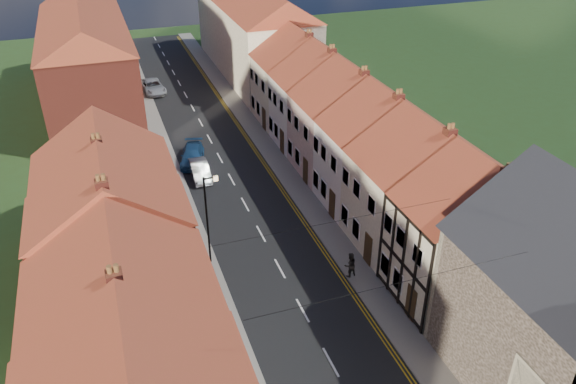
{
  "coord_description": "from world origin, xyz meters",
  "views": [
    {
      "loc": [
        -8.64,
        -8.12,
        21.64
      ],
      "look_at": [
        1.61,
        21.05,
        3.5
      ],
      "focal_mm": 35.0,
      "sensor_mm": 36.0,
      "label": 1
    }
  ],
  "objects_px": {
    "car_distant": "(153,87)",
    "pedestrian_right": "(350,265)",
    "car_far": "(192,155)",
    "car_mid": "(200,170)",
    "lamppost": "(208,215)"
  },
  "relations": [
    {
      "from": "lamppost",
      "to": "car_far",
      "type": "height_order",
      "value": "lamppost"
    },
    {
      "from": "car_far",
      "to": "car_distant",
      "type": "xyz_separation_m",
      "value": [
        -0.89,
        17.91,
        0.03
      ]
    },
    {
      "from": "car_far",
      "to": "car_mid",
      "type": "bearing_deg",
      "value": -73.21
    },
    {
      "from": "car_distant",
      "to": "car_far",
      "type": "bearing_deg",
      "value": -93.22
    },
    {
      "from": "car_far",
      "to": "pedestrian_right",
      "type": "bearing_deg",
      "value": -56.03
    },
    {
      "from": "car_far",
      "to": "car_distant",
      "type": "relative_size",
      "value": 0.91
    },
    {
      "from": "car_far",
      "to": "pedestrian_right",
      "type": "height_order",
      "value": "pedestrian_right"
    },
    {
      "from": "lamppost",
      "to": "car_distant",
      "type": "height_order",
      "value": "lamppost"
    },
    {
      "from": "car_distant",
      "to": "lamppost",
      "type": "bearing_deg",
      "value": -97.17
    },
    {
      "from": "car_mid",
      "to": "pedestrian_right",
      "type": "height_order",
      "value": "pedestrian_right"
    },
    {
      "from": "car_distant",
      "to": "pedestrian_right",
      "type": "height_order",
      "value": "pedestrian_right"
    },
    {
      "from": "car_mid",
      "to": "car_far",
      "type": "xyz_separation_m",
      "value": [
        -0.06,
        2.82,
        0.0
      ]
    },
    {
      "from": "pedestrian_right",
      "to": "car_far",
      "type": "bearing_deg",
      "value": -81.12
    },
    {
      "from": "car_distant",
      "to": "pedestrian_right",
      "type": "xyz_separation_m",
      "value": [
        6.9,
        -36.07,
        0.26
      ]
    },
    {
      "from": "car_distant",
      "to": "pedestrian_right",
      "type": "distance_m",
      "value": 36.72
    }
  ]
}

